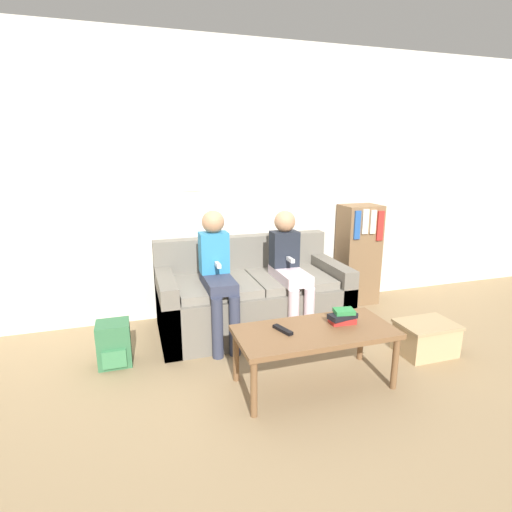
# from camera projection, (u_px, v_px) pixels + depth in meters

# --- Properties ---
(ground_plane) EXTENTS (10.00, 10.00, 0.00)m
(ground_plane) POSITION_uv_depth(u_px,v_px,m) (270.00, 352.00, 3.26)
(ground_plane) COLOR #937A56
(wall_back) EXTENTS (8.00, 0.07, 2.60)m
(wall_back) POSITION_uv_depth(u_px,v_px,m) (236.00, 183.00, 3.89)
(wall_back) COLOR silver
(wall_back) RESTS_ON ground_plane
(couch) EXTENTS (1.68, 0.82, 0.81)m
(couch) POSITION_uv_depth(u_px,v_px,m) (252.00, 298.00, 3.67)
(couch) COLOR #6B665B
(couch) RESTS_ON ground_plane
(coffee_table) EXTENTS (1.09, 0.51, 0.42)m
(coffee_table) POSITION_uv_depth(u_px,v_px,m) (315.00, 336.00, 2.73)
(coffee_table) COLOR brown
(coffee_table) RESTS_ON ground_plane
(person_left) EXTENTS (0.24, 0.56, 1.12)m
(person_left) POSITION_uv_depth(u_px,v_px,m) (217.00, 270.00, 3.31)
(person_left) COLOR #33384C
(person_left) RESTS_ON ground_plane
(person_right) EXTENTS (0.24, 0.56, 1.09)m
(person_right) POSITION_uv_depth(u_px,v_px,m) (289.00, 265.00, 3.49)
(person_right) COLOR silver
(person_right) RESTS_ON ground_plane
(tv_remote) EXTENTS (0.09, 0.17, 0.02)m
(tv_remote) POSITION_uv_depth(u_px,v_px,m) (283.00, 330.00, 2.69)
(tv_remote) COLOR black
(tv_remote) RESTS_ON coffee_table
(book_stack) EXTENTS (0.21, 0.13, 0.10)m
(book_stack) POSITION_uv_depth(u_px,v_px,m) (343.00, 317.00, 2.81)
(book_stack) COLOR red
(book_stack) RESTS_ON coffee_table
(bookshelf) EXTENTS (0.40, 0.33, 1.06)m
(bookshelf) POSITION_uv_depth(u_px,v_px,m) (358.00, 254.00, 4.26)
(bookshelf) COLOR brown
(bookshelf) RESTS_ON ground_plane
(storage_box) EXTENTS (0.45, 0.33, 0.26)m
(storage_box) POSITION_uv_depth(u_px,v_px,m) (426.00, 338.00, 3.22)
(storage_box) COLOR tan
(storage_box) RESTS_ON ground_plane
(backpack) EXTENTS (0.24, 0.25, 0.34)m
(backpack) POSITION_uv_depth(u_px,v_px,m) (114.00, 344.00, 3.04)
(backpack) COLOR #336B42
(backpack) RESTS_ON ground_plane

